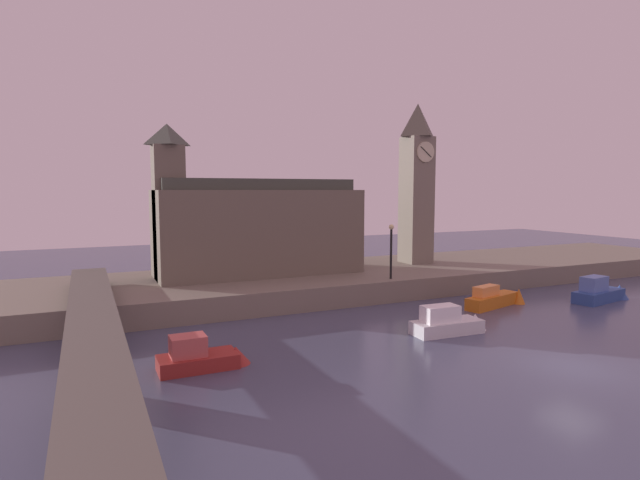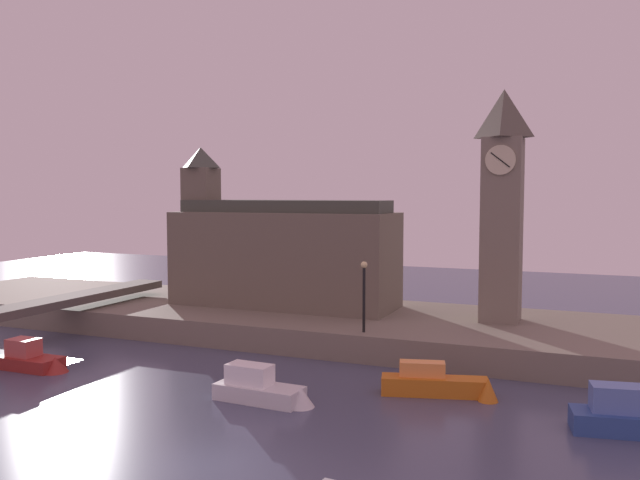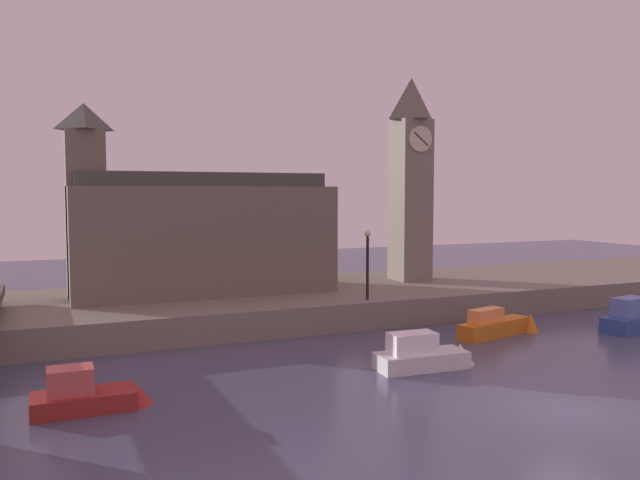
{
  "view_description": "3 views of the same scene",
  "coord_description": "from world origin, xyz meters",
  "px_view_note": "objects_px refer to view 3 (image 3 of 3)",
  "views": [
    {
      "loc": [
        -19.07,
        -14.92,
        7.71
      ],
      "look_at": [
        -4.2,
        17.09,
        4.23
      ],
      "focal_mm": 28.62,
      "sensor_mm": 36.0,
      "label": 1
    },
    {
      "loc": [
        11.5,
        -18.03,
        8.96
      ],
      "look_at": [
        -2.65,
        15.94,
        6.33
      ],
      "focal_mm": 36.79,
      "sensor_mm": 36.0,
      "label": 2
    },
    {
      "loc": [
        -15.97,
        -16.04,
        7.37
      ],
      "look_at": [
        -2.53,
        15.0,
        4.86
      ],
      "focal_mm": 36.13,
      "sensor_mm": 36.0,
      "label": 3
    }
  ],
  "objects_px": {
    "clock_tower": "(411,176)",
    "streetlamp": "(368,256)",
    "boat_ferry_white": "(428,355)",
    "boat_dinghy_red": "(94,395)",
    "parliament_hall": "(195,233)",
    "boat_patrol_orange": "(500,325)"
  },
  "relations": [
    {
      "from": "clock_tower",
      "to": "streetlamp",
      "type": "distance_m",
      "value": 9.86
    },
    {
      "from": "boat_ferry_white",
      "to": "boat_dinghy_red",
      "type": "xyz_separation_m",
      "value": [
        -13.28,
        0.14,
        -0.05
      ]
    },
    {
      "from": "clock_tower",
      "to": "parliament_hall",
      "type": "relative_size",
      "value": 0.9
    },
    {
      "from": "boat_patrol_orange",
      "to": "streetlamp",
      "type": "bearing_deg",
      "value": 138.21
    },
    {
      "from": "parliament_hall",
      "to": "streetlamp",
      "type": "height_order",
      "value": "parliament_hall"
    },
    {
      "from": "boat_patrol_orange",
      "to": "boat_dinghy_red",
      "type": "bearing_deg",
      "value": -169.73
    },
    {
      "from": "clock_tower",
      "to": "parliament_hall",
      "type": "bearing_deg",
      "value": 179.97
    },
    {
      "from": "clock_tower",
      "to": "boat_ferry_white",
      "type": "height_order",
      "value": "clock_tower"
    },
    {
      "from": "parliament_hall",
      "to": "boat_ferry_white",
      "type": "relative_size",
      "value": 3.23
    },
    {
      "from": "parliament_hall",
      "to": "boat_ferry_white",
      "type": "distance_m",
      "value": 16.55
    },
    {
      "from": "streetlamp",
      "to": "boat_ferry_white",
      "type": "height_order",
      "value": "streetlamp"
    },
    {
      "from": "boat_ferry_white",
      "to": "boat_dinghy_red",
      "type": "height_order",
      "value": "boat_ferry_white"
    },
    {
      "from": "streetlamp",
      "to": "boat_patrol_orange",
      "type": "relative_size",
      "value": 0.72
    },
    {
      "from": "boat_ferry_white",
      "to": "parliament_hall",
      "type": "bearing_deg",
      "value": 114.55
    },
    {
      "from": "parliament_hall",
      "to": "boat_patrol_orange",
      "type": "height_order",
      "value": "parliament_hall"
    },
    {
      "from": "streetlamp",
      "to": "boat_dinghy_red",
      "type": "distance_m",
      "value": 17.33
    },
    {
      "from": "streetlamp",
      "to": "boat_patrol_orange",
      "type": "height_order",
      "value": "streetlamp"
    },
    {
      "from": "boat_patrol_orange",
      "to": "boat_dinghy_red",
      "type": "xyz_separation_m",
      "value": [
        -20.06,
        -3.64,
        -0.03
      ]
    },
    {
      "from": "boat_ferry_white",
      "to": "boat_patrol_orange",
      "type": "distance_m",
      "value": 7.76
    },
    {
      "from": "boat_patrol_orange",
      "to": "boat_dinghy_red",
      "type": "relative_size",
      "value": 1.31
    },
    {
      "from": "clock_tower",
      "to": "boat_ferry_white",
      "type": "relative_size",
      "value": 2.9
    },
    {
      "from": "boat_dinghy_red",
      "to": "streetlamp",
      "type": "bearing_deg",
      "value": 29.37
    }
  ]
}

